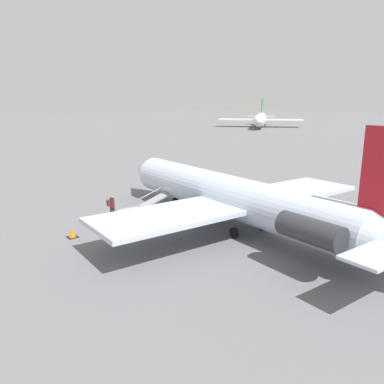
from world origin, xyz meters
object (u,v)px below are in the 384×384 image
object	(u,v)px
airplane_main	(238,198)
passenger	(112,205)
airplane_taxiing_distant	(260,119)
boarding_stairs	(136,210)

from	to	relation	value
airplane_main	passenger	distance (m)	9.18
airplane_main	passenger	xyz separation A→B (m)	(7.50, 5.15, -1.17)
airplane_main	passenger	world-z (taller)	airplane_main
airplane_main	airplane_taxiing_distant	distance (m)	109.18
airplane_main	boarding_stairs	xyz separation A→B (m)	(7.22, 3.35, -1.79)
boarding_stairs	passenger	size ratio (longest dim) A/B	2.35
boarding_stairs	airplane_main	bearing A→B (deg)	-60.55
airplane_main	boarding_stairs	distance (m)	8.16
airplane_main	boarding_stairs	size ratio (longest dim) A/B	6.55
boarding_stairs	airplane_taxiing_distant	bearing A→B (deg)	39.37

